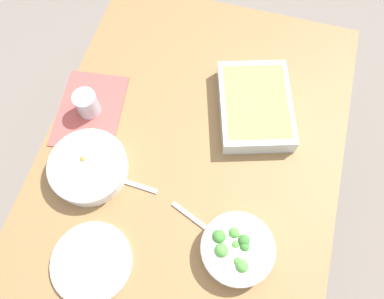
% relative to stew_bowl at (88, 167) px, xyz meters
% --- Properties ---
extents(ground_plane, '(6.00, 6.00, 0.00)m').
position_rel_stew_bowl_xyz_m(ground_plane, '(-0.15, 0.27, -0.77)').
color(ground_plane, slate).
extents(dining_table, '(1.20, 0.90, 0.74)m').
position_rel_stew_bowl_xyz_m(dining_table, '(-0.15, 0.27, -0.12)').
color(dining_table, olive).
rests_on(dining_table, ground_plane).
extents(placemat, '(0.30, 0.23, 0.00)m').
position_rel_stew_bowl_xyz_m(placemat, '(-0.19, -0.08, -0.03)').
color(placemat, '#B24C47').
rests_on(placemat, dining_table).
extents(stew_bowl, '(0.23, 0.23, 0.06)m').
position_rel_stew_bowl_xyz_m(stew_bowl, '(0.00, 0.00, 0.00)').
color(stew_bowl, white).
rests_on(stew_bowl, dining_table).
extents(broccoli_bowl, '(0.20, 0.20, 0.07)m').
position_rel_stew_bowl_xyz_m(broccoli_bowl, '(0.11, 0.47, -0.00)').
color(broccoli_bowl, white).
rests_on(broccoli_bowl, dining_table).
extents(baking_dish, '(0.35, 0.30, 0.06)m').
position_rel_stew_bowl_xyz_m(baking_dish, '(-0.33, 0.43, 0.00)').
color(baking_dish, silver).
rests_on(baking_dish, dining_table).
extents(drink_cup, '(0.07, 0.07, 0.08)m').
position_rel_stew_bowl_xyz_m(drink_cup, '(-0.19, -0.08, 0.01)').
color(drink_cup, '#B2BCC6').
rests_on(drink_cup, dining_table).
extents(side_plate, '(0.22, 0.22, 0.01)m').
position_rel_stew_bowl_xyz_m(side_plate, '(0.25, 0.10, -0.03)').
color(side_plate, silver).
rests_on(side_plate, dining_table).
extents(spoon_by_stew, '(0.03, 0.18, 0.01)m').
position_rel_stew_bowl_xyz_m(spoon_by_stew, '(0.01, 0.10, -0.03)').
color(spoon_by_stew, silver).
rests_on(spoon_by_stew, dining_table).
extents(spoon_by_broccoli, '(0.08, 0.17, 0.01)m').
position_rel_stew_bowl_xyz_m(spoon_by_broccoli, '(0.07, 0.37, -0.03)').
color(spoon_by_broccoli, silver).
rests_on(spoon_by_broccoli, dining_table).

